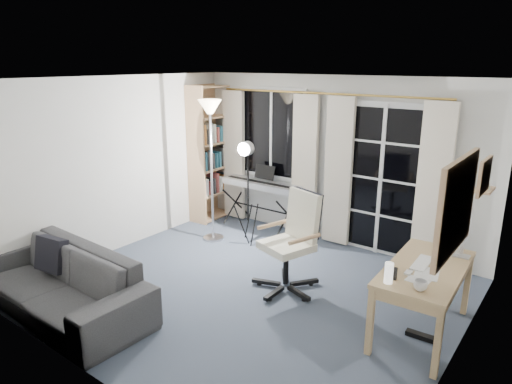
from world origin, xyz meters
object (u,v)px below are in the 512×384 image
Objects in this scene: office_chair at (296,232)px; torchiere_lamp at (210,129)px; studio_light at (246,161)px; monitor at (464,231)px; keyboard_piano at (261,185)px; desk at (425,275)px; bookshelf at (213,155)px; mug at (421,284)px; sofa at (58,272)px.

torchiere_lamp is at bearing -179.01° from office_chair.
monitor is (2.97, -0.33, -0.27)m from studio_light.
keyboard_piano is 1.14× the size of office_chair.
keyboard_piano reaches higher than desk.
torchiere_lamp is at bearing -51.88° from bookshelf.
studio_light reaches higher than keyboard_piano.
mug is at bearing -31.22° from studio_light.
office_chair is (1.27, -0.70, -0.56)m from studio_light.
studio_light reaches higher than sofa.
office_chair reaches higher than monitor.
torchiere_lamp is 2.10m from office_chair.
torchiere_lamp is 4.07× the size of monitor.
studio_light is 1.15× the size of desk.
sofa is (-1.71, -1.95, -0.24)m from office_chair.
keyboard_piano is at bearing 152.70° from desk.
bookshelf is at bearing 143.85° from studio_light.
monitor is at bearing 84.19° from mug.
sofa is at bearing -113.45° from office_chair.
keyboard_piano is 0.86× the size of studio_light.
studio_light is 3.04× the size of monitor.
keyboard_piano is at bearing 66.64° from torchiere_lamp.
desk is (3.28, -0.61, -1.05)m from torchiere_lamp.
desk is at bearing -22.89° from studio_light.
office_chair reaches higher than desk.
torchiere_lamp is 1.56× the size of keyboard_piano.
torchiere_lamp reaches higher than desk.
monitor is at bearing -13.51° from studio_light.
keyboard_piano is 0.58× the size of sofa.
office_chair is 0.51× the size of sofa.
keyboard_piano is at bearing 156.07° from office_chair.
office_chair is 0.86× the size of desk.
office_chair reaches higher than mug.
bookshelf is 1.92× the size of office_chair.
mug is (0.10, -0.50, 0.14)m from desk.
office_chair is 2.61m from sofa.
office_chair is 10.02× the size of mug.
keyboard_piano is (1.06, -0.09, -0.33)m from bookshelf.
monitor is (3.47, -0.16, -0.69)m from torchiere_lamp.
keyboard_piano is at bearing 86.96° from sofa.
sofa is at bearing -79.25° from bookshelf.
studio_light is at bearing 171.26° from monitor.
office_chair is (2.51, -1.39, -0.37)m from bookshelf.
bookshelf is 1.43m from studio_light.
office_chair is 1.76m from monitor.
monitor is (4.21, -1.01, -0.08)m from bookshelf.
desk is at bearing -116.08° from monitor.
sofa is (-3.22, -1.88, -0.17)m from desk.
keyboard_piano is 1.94m from office_chair.
bookshelf is 1.68× the size of keyboard_piano.
torchiere_lamp is 3.55m from monitor.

